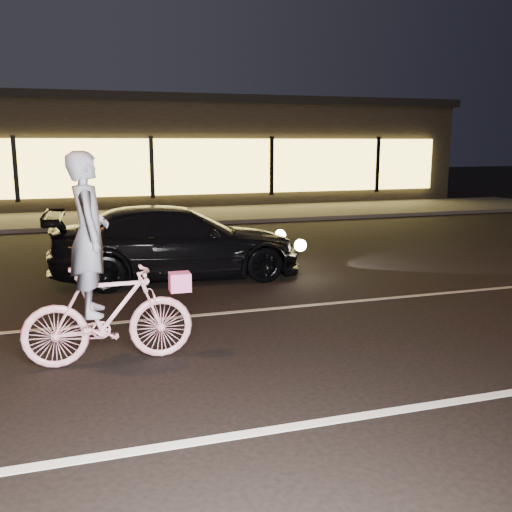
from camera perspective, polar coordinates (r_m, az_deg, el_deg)
name	(u,v)px	position (r m, az deg, el deg)	size (l,w,h in m)	color
ground	(316,356)	(6.82, 6.04, -9.96)	(90.00, 90.00, 0.00)	black
lane_stripe_near	(380,413)	(5.59, 12.33, -15.09)	(60.00, 0.12, 0.01)	silver
lane_stripe_far	(263,309)	(8.59, 0.74, -5.36)	(60.00, 0.10, 0.01)	gray
sidewalk	(160,217)	(19.15, -9.54, 3.91)	(30.00, 4.00, 0.12)	#383533
storefront	(139,150)	(24.92, -11.63, 10.32)	(25.40, 8.42, 4.20)	black
cyclist	(103,291)	(6.55, -15.02, -3.40)	(1.89, 0.65, 2.38)	#EB4872
sedan	(177,242)	(10.57, -7.86, 1.37)	(4.63, 2.01, 1.33)	black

